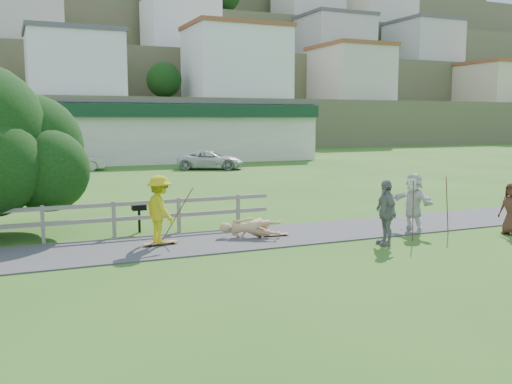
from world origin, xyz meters
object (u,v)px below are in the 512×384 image
Objects in this scene: skater_rider at (160,213)px; car_silver at (74,161)px; skater_fallen at (250,228)px; spectator_b at (386,212)px; car_white at (210,160)px; spectator_c at (512,209)px; spectator_d at (413,202)px; bbq at (139,218)px.

car_silver is (0.38, 25.65, -0.25)m from skater_rider.
car_silver is at bearing 31.94° from skater_fallen.
car_silver is at bearing -14.95° from skater_rider.
spectator_b reaches higher than car_white.
car_white is at bearing -100.42° from car_silver.
spectator_b is 1.15× the size of spectator_c.
spectator_b is 25.55m from car_white.
skater_rider reaches higher than skater_fallen.
bbq is at bearing -122.48° from spectator_d.
skater_fallen is 3.61m from bbq.
skater_fallen is 1.92× the size of bbq.
spectator_c reaches higher than car_white.
skater_rider is 2.76m from skater_fallen.
spectator_d reaches higher than car_white.
spectator_c is 1.71× the size of bbq.
spectator_c reaches higher than skater_fallen.
spectator_c is at bearing -154.54° from car_silver.
car_white is (3.56, 25.30, -0.27)m from spectator_b.
skater_rider is 10.64m from spectator_c.
bbq is (-2.80, 2.28, 0.14)m from skater_fallen.
spectator_b is (3.18, -2.26, 0.60)m from skater_fallen.
spectator_c is (10.30, -2.70, -0.14)m from skater_rider.
car_white is 22.84m from bbq.
skater_rider reaches higher than spectator_b.
spectator_b is 0.44× the size of car_silver.
skater_rider is at bearing -84.95° from bbq.
car_silver is at bearing -174.20° from spectator_d.
spectator_c reaches higher than car_silver.
spectator_c is at bearing 96.11° from spectator_b.
spectator_d is at bearing 132.75° from spectator_b.
spectator_c is 25.67m from car_white.
skater_rider is 0.45× the size of car_silver.
bbq is (-0.11, 2.20, -0.48)m from skater_rider.
bbq is (-10.41, 4.90, -0.33)m from spectator_c.
skater_rider is at bearing -114.25° from spectator_c.
bbq is at bearing -11.20° from skater_rider.
skater_fallen is at bearing -118.55° from spectator_c.
skater_fallen is at bearing -171.54° from car_white.
skater_fallen is at bearing -114.67° from spectator_b.
skater_rider is 7.89m from spectator_d.
car_white is (-0.87, 25.65, -0.15)m from spectator_c.
spectator_b is 0.99× the size of spectator_d.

